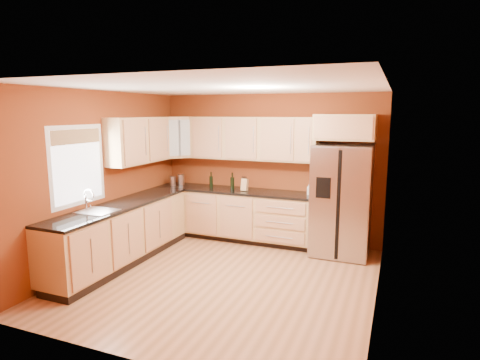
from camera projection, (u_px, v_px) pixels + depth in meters
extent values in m
plane|color=#9A643B|center=(223.00, 279.00, 5.56)|extent=(4.00, 4.00, 0.00)
plane|color=white|center=(222.00, 87.00, 5.12)|extent=(4.00, 4.00, 0.00)
cube|color=brown|center=(268.00, 168.00, 7.17)|extent=(4.00, 0.04, 2.60)
cube|color=brown|center=(129.00, 226.00, 3.51)|extent=(4.00, 0.04, 2.60)
cube|color=brown|center=(102.00, 178.00, 6.07)|extent=(0.04, 4.00, 2.60)
cube|color=brown|center=(381.00, 199.00, 4.61)|extent=(0.04, 4.00, 2.60)
cube|color=tan|center=(234.00, 215.00, 7.24)|extent=(2.90, 0.60, 0.88)
cube|color=tan|center=(121.00, 235.00, 6.11)|extent=(0.60, 2.80, 0.88)
cube|color=black|center=(234.00, 191.00, 7.16)|extent=(2.90, 0.62, 0.04)
cube|color=black|center=(120.00, 205.00, 6.03)|extent=(0.62, 2.80, 0.04)
cube|color=tan|center=(252.00, 139.00, 7.03)|extent=(2.30, 0.33, 0.75)
cube|color=tan|center=(139.00, 140.00, 6.59)|extent=(0.33, 1.35, 0.75)
cube|color=tan|center=(177.00, 137.00, 7.39)|extent=(0.67, 0.67, 0.75)
cube|color=tan|center=(345.00, 127.00, 6.28)|extent=(0.92, 0.60, 0.40)
cube|color=#BCBCC1|center=(341.00, 200.00, 6.41)|extent=(0.90, 0.75, 1.78)
cube|color=white|center=(78.00, 166.00, 5.57)|extent=(0.03, 0.90, 1.00)
cylinder|color=#BCBCC1|center=(173.00, 181.00, 7.52)|extent=(0.13, 0.13, 0.17)
cylinder|color=#BCBCC1|center=(181.00, 180.00, 7.59)|extent=(0.16, 0.16, 0.20)
cube|color=tan|center=(245.00, 185.00, 7.03)|extent=(0.11, 0.10, 0.21)
cylinder|color=white|center=(309.00, 190.00, 6.67)|extent=(0.07, 0.07, 0.17)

